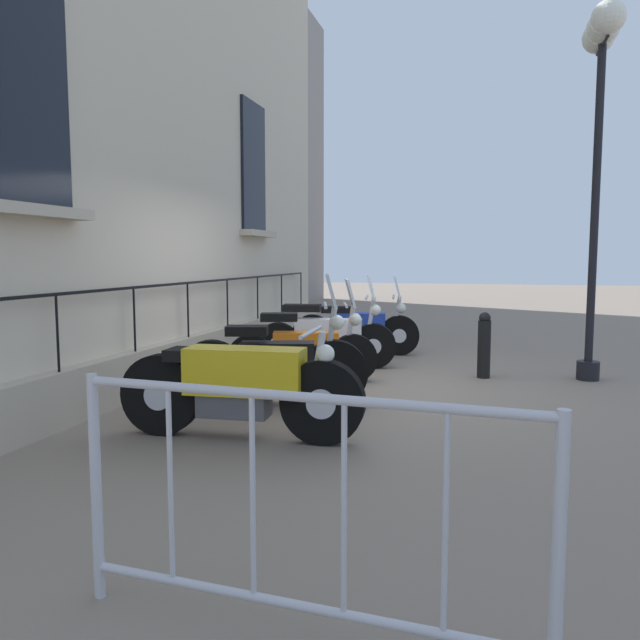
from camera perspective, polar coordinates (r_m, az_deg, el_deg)
name	(u,v)px	position (r m, az deg, el deg)	size (l,w,h in m)	color
ground_plane	(337,385)	(7.64, 1.56, -6.03)	(60.00, 60.00, 0.00)	gray
building_facade	(153,49)	(8.76, -15.18, 22.98)	(0.82, 12.07, 8.54)	beige
motorcycle_yellow	(240,386)	(5.38, -7.36, -6.09)	(2.18, 0.74, 0.97)	black
motorcycle_black	(275,365)	(6.56, -4.17, -4.18)	(1.97, 0.78, 1.39)	black
motorcycle_orange	(304,350)	(7.76, -1.48, -2.79)	(1.86, 0.75, 1.30)	black
motorcycle_white	(327,337)	(8.79, 0.61, -1.60)	(2.01, 0.65, 1.33)	black
motorcycle_blue	(357,328)	(10.00, 3.41, -0.77)	(2.05, 0.73, 1.26)	black
lamppost	(600,89)	(8.78, 24.46, 18.86)	(0.39, 1.09, 4.53)	black
crowd_barrier	(297,508)	(2.60, -2.12, -16.93)	(2.01, 0.19, 1.05)	#B7B7BF
bollard	(484,345)	(8.31, 14.90, -2.23)	(0.17, 0.17, 0.86)	black
distant_building	(249,154)	(20.90, -6.61, 14.97)	(3.23, 6.92, 9.80)	gray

